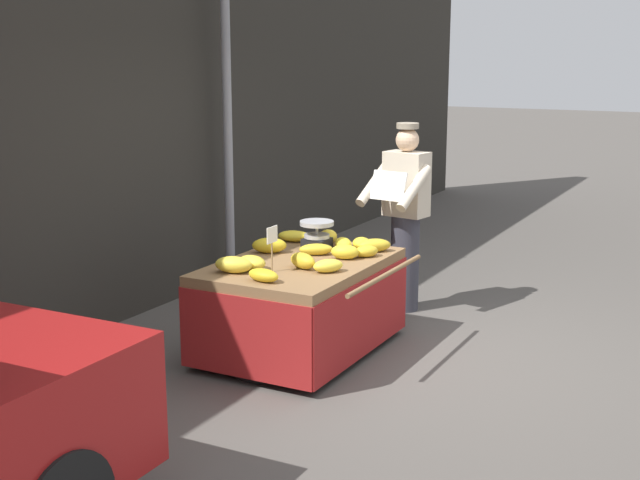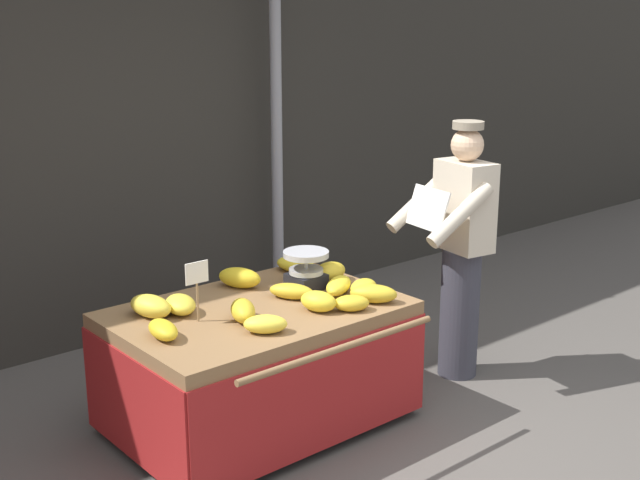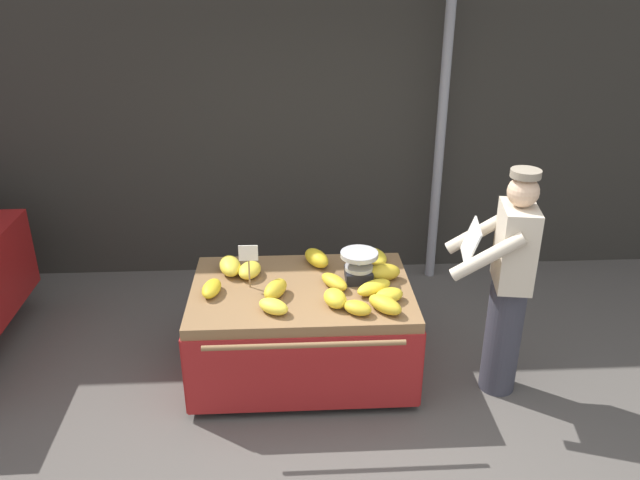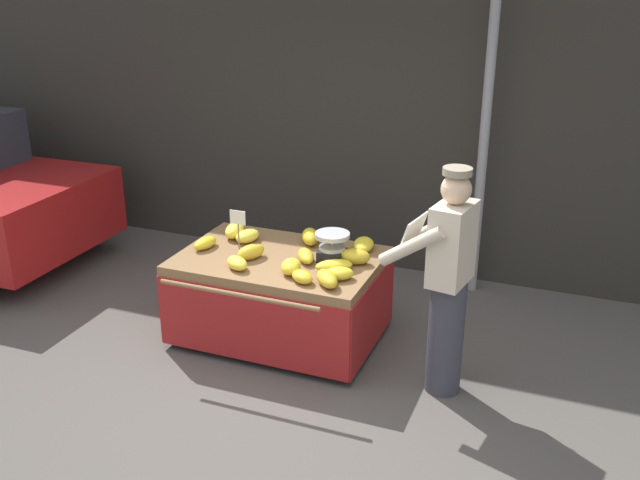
{
  "view_description": "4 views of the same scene",
  "coord_description": "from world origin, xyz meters",
  "px_view_note": "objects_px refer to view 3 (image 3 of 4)",
  "views": [
    {
      "loc": [
        -5.95,
        -2.27,
        2.33
      ],
      "look_at": [
        -0.17,
        0.8,
        0.89
      ],
      "focal_mm": 48.27,
      "sensor_mm": 36.0,
      "label": 1
    },
    {
      "loc": [
        -2.93,
        -2.75,
        2.37
      ],
      "look_at": [
        0.17,
        0.9,
        1.06
      ],
      "focal_mm": 46.57,
      "sensor_mm": 36.0,
      "label": 2
    },
    {
      "loc": [
        -0.38,
        -3.17,
        2.98
      ],
      "look_at": [
        -0.17,
        0.88,
        1.13
      ],
      "focal_mm": 35.3,
      "sensor_mm": 36.0,
      "label": 3
    },
    {
      "loc": [
        1.98,
        -3.96,
        3.0
      ],
      "look_at": [
        0.05,
        0.93,
        0.93
      ],
      "focal_mm": 40.02,
      "sensor_mm": 36.0,
      "label": 4
    }
  ],
  "objects_px": {
    "banana_bunch_0": "(385,305)",
    "banana_bunch_3": "(374,287)",
    "banana_bunch_11": "(230,266)",
    "banana_bunch_13": "(250,270)",
    "price_sign": "(248,257)",
    "banana_bunch_9": "(389,295)",
    "banana_bunch_1": "(335,298)",
    "banana_bunch_6": "(275,289)",
    "street_pole": "(442,112)",
    "banana_bunch_5": "(383,272)",
    "vendor_person": "(508,284)",
    "banana_bunch_4": "(375,257)",
    "banana_bunch_10": "(273,306)",
    "weighing_scale": "(359,266)",
    "banana_cart": "(302,311)",
    "banana_bunch_2": "(358,308)",
    "banana_bunch_8": "(212,288)",
    "banana_bunch_7": "(334,282)",
    "banana_bunch_12": "(317,258)"
  },
  "relations": [
    {
      "from": "banana_bunch_0",
      "to": "banana_bunch_3",
      "type": "height_order",
      "value": "banana_bunch_0"
    },
    {
      "from": "banana_bunch_11",
      "to": "banana_bunch_13",
      "type": "xyz_separation_m",
      "value": [
        0.15,
        -0.06,
        -0.01
      ]
    },
    {
      "from": "price_sign",
      "to": "banana_bunch_9",
      "type": "bearing_deg",
      "value": -14.75
    },
    {
      "from": "banana_bunch_1",
      "to": "banana_bunch_13",
      "type": "height_order",
      "value": "banana_bunch_1"
    },
    {
      "from": "banana_bunch_6",
      "to": "banana_bunch_3",
      "type": "bearing_deg",
      "value": 1.09
    },
    {
      "from": "street_pole",
      "to": "banana_bunch_0",
      "type": "relative_size",
      "value": 12.13
    },
    {
      "from": "banana_bunch_11",
      "to": "banana_bunch_5",
      "type": "bearing_deg",
      "value": -8.47
    },
    {
      "from": "banana_bunch_5",
      "to": "vendor_person",
      "type": "bearing_deg",
      "value": -23.97
    },
    {
      "from": "banana_bunch_6",
      "to": "banana_bunch_11",
      "type": "relative_size",
      "value": 0.9
    },
    {
      "from": "banana_bunch_4",
      "to": "banana_bunch_11",
      "type": "distance_m",
      "value": 1.14
    },
    {
      "from": "banana_bunch_3",
      "to": "vendor_person",
      "type": "xyz_separation_m",
      "value": [
        0.92,
        -0.16,
        0.09
      ]
    },
    {
      "from": "price_sign",
      "to": "banana_bunch_9",
      "type": "relative_size",
      "value": 1.55
    },
    {
      "from": "banana_bunch_3",
      "to": "banana_bunch_4",
      "type": "xyz_separation_m",
      "value": [
        0.07,
        0.51,
        -0.0
      ]
    },
    {
      "from": "banana_bunch_6",
      "to": "banana_bunch_10",
      "type": "distance_m",
      "value": 0.22
    },
    {
      "from": "price_sign",
      "to": "banana_bunch_0",
      "type": "relative_size",
      "value": 1.23
    },
    {
      "from": "weighing_scale",
      "to": "banana_bunch_13",
      "type": "relative_size",
      "value": 1.15
    },
    {
      "from": "banana_bunch_0",
      "to": "banana_bunch_9",
      "type": "distance_m",
      "value": 0.14
    },
    {
      "from": "banana_bunch_0",
      "to": "banana_bunch_1",
      "type": "distance_m",
      "value": 0.35
    },
    {
      "from": "banana_bunch_1",
      "to": "banana_bunch_3",
      "type": "xyz_separation_m",
      "value": [
        0.29,
        0.16,
        -0.01
      ]
    },
    {
      "from": "street_pole",
      "to": "banana_bunch_9",
      "type": "xyz_separation_m",
      "value": [
        -0.73,
        -1.79,
        -0.88
      ]
    },
    {
      "from": "street_pole",
      "to": "banana_cart",
      "type": "relative_size",
      "value": 2.03
    },
    {
      "from": "banana_cart",
      "to": "banana_bunch_4",
      "type": "xyz_separation_m",
      "value": [
        0.6,
        0.39,
        0.25
      ]
    },
    {
      "from": "banana_bunch_11",
      "to": "price_sign",
      "type": "bearing_deg",
      "value": -55.58
    },
    {
      "from": "banana_bunch_9",
      "to": "banana_bunch_0",
      "type": "bearing_deg",
      "value": -109.64
    },
    {
      "from": "banana_bunch_2",
      "to": "banana_bunch_5",
      "type": "xyz_separation_m",
      "value": [
        0.25,
        0.48,
        0.02
      ]
    },
    {
      "from": "weighing_scale",
      "to": "banana_bunch_4",
      "type": "relative_size",
      "value": 0.99
    },
    {
      "from": "banana_bunch_0",
      "to": "banana_bunch_1",
      "type": "xyz_separation_m",
      "value": [
        -0.34,
        0.1,
        0.0
      ]
    },
    {
      "from": "price_sign",
      "to": "banana_bunch_13",
      "type": "relative_size",
      "value": 1.4
    },
    {
      "from": "banana_bunch_10",
      "to": "vendor_person",
      "type": "height_order",
      "value": "vendor_person"
    },
    {
      "from": "banana_bunch_4",
      "to": "banana_bunch_8",
      "type": "bearing_deg",
      "value": -159.85
    },
    {
      "from": "weighing_scale",
      "to": "banana_bunch_8",
      "type": "relative_size",
      "value": 1.11
    },
    {
      "from": "banana_bunch_5",
      "to": "banana_bunch_10",
      "type": "relative_size",
      "value": 1.11
    },
    {
      "from": "banana_bunch_7",
      "to": "banana_bunch_12",
      "type": "relative_size",
      "value": 0.97
    },
    {
      "from": "banana_bunch_5",
      "to": "banana_bunch_9",
      "type": "height_order",
      "value": "banana_bunch_5"
    },
    {
      "from": "banana_cart",
      "to": "banana_bunch_10",
      "type": "xyz_separation_m",
      "value": [
        -0.2,
        -0.35,
        0.25
      ]
    },
    {
      "from": "banana_bunch_9",
      "to": "banana_bunch_7",
      "type": "bearing_deg",
      "value": 148.52
    },
    {
      "from": "banana_cart",
      "to": "banana_bunch_0",
      "type": "distance_m",
      "value": 0.72
    },
    {
      "from": "banana_bunch_13",
      "to": "vendor_person",
      "type": "height_order",
      "value": "vendor_person"
    },
    {
      "from": "banana_bunch_8",
      "to": "banana_bunch_12",
      "type": "bearing_deg",
      "value": 28.53
    },
    {
      "from": "banana_bunch_4",
      "to": "banana_bunch_6",
      "type": "height_order",
      "value": "banana_bunch_6"
    },
    {
      "from": "banana_bunch_10",
      "to": "vendor_person",
      "type": "relative_size",
      "value": 0.14
    },
    {
      "from": "banana_cart",
      "to": "banana_bunch_3",
      "type": "relative_size",
      "value": 5.62
    },
    {
      "from": "banana_bunch_3",
      "to": "banana_bunch_11",
      "type": "xyz_separation_m",
      "value": [
        -1.06,
        0.37,
        0.01
      ]
    },
    {
      "from": "banana_bunch_9",
      "to": "street_pole",
      "type": "bearing_deg",
      "value": 67.9
    },
    {
      "from": "banana_bunch_2",
      "to": "banana_bunch_0",
      "type": "bearing_deg",
      "value": 5.82
    },
    {
      "from": "price_sign",
      "to": "banana_bunch_3",
      "type": "relative_size",
      "value": 1.16
    },
    {
      "from": "banana_bunch_3",
      "to": "banana_bunch_5",
      "type": "bearing_deg",
      "value": 64.12
    },
    {
      "from": "banana_bunch_9",
      "to": "banana_bunch_13",
      "type": "distance_m",
      "value": 1.09
    },
    {
      "from": "banana_bunch_3",
      "to": "banana_bunch_5",
      "type": "relative_size",
      "value": 1.14
    },
    {
      "from": "banana_bunch_2",
      "to": "banana_bunch_11",
      "type": "xyz_separation_m",
      "value": [
        -0.91,
        0.65,
        0.02
      ]
    }
  ]
}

